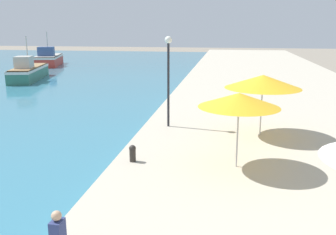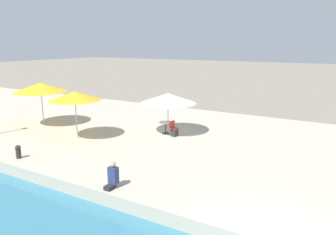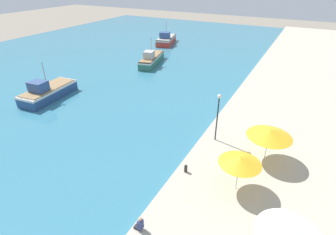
# 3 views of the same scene
# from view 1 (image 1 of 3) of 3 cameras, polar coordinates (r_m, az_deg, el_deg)

# --- Properties ---
(quay_promenade) EXTENTS (16.00, 90.00, 0.57)m
(quay_promenade) POSITION_cam_1_polar(r_m,az_deg,el_deg) (38.69, 14.70, 5.42)
(quay_promenade) COLOR #BCB29E
(quay_promenade) RESTS_ON ground_plane
(fishing_boat_mid) EXTENTS (4.22, 8.77, 4.56)m
(fishing_boat_mid) POSITION_cam_1_polar(r_m,az_deg,el_deg) (42.33, -20.49, 6.58)
(fishing_boat_mid) COLOR #33705B
(fishing_boat_mid) RESTS_ON water_basin
(fishing_boat_far) EXTENTS (5.17, 8.49, 4.81)m
(fishing_boat_far) POSITION_cam_1_polar(r_m,az_deg,el_deg) (57.12, -17.77, 8.49)
(fishing_boat_far) COLOR red
(fishing_boat_far) RESTS_ON water_basin
(cafe_umbrella_white) EXTENTS (2.92, 2.92, 2.75)m
(cafe_umbrella_white) POSITION_cam_1_polar(r_m,az_deg,el_deg) (13.45, 10.78, 2.63)
(cafe_umbrella_white) COLOR #B7B7B7
(cafe_umbrella_white) RESTS_ON quay_promenade
(cafe_umbrella_striped) EXTENTS (3.52, 3.52, 2.86)m
(cafe_umbrella_striped) POSITION_cam_1_polar(r_m,az_deg,el_deg) (17.84, 14.27, 5.33)
(cafe_umbrella_striped) COLOR #B7B7B7
(cafe_umbrella_striped) RESTS_ON quay_promenade
(person_at_quay) EXTENTS (0.56, 0.36, 1.05)m
(person_at_quay) POSITION_cam_1_polar(r_m,az_deg,el_deg) (9.20, -16.70, -16.70)
(person_at_quay) COLOR #232328
(person_at_quay) RESTS_ON quay_promenade
(mooring_bollard) EXTENTS (0.26, 0.26, 0.65)m
(mooring_bollard) POSITION_cam_1_polar(r_m,az_deg,el_deg) (14.35, -5.42, -5.37)
(mooring_bollard) COLOR #2D2823
(mooring_bollard) RESTS_ON quay_promenade
(lamppost) EXTENTS (0.36, 0.36, 4.56)m
(lamppost) POSITION_cam_1_polar(r_m,az_deg,el_deg) (18.78, 0.06, 7.83)
(lamppost) COLOR #232328
(lamppost) RESTS_ON quay_promenade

